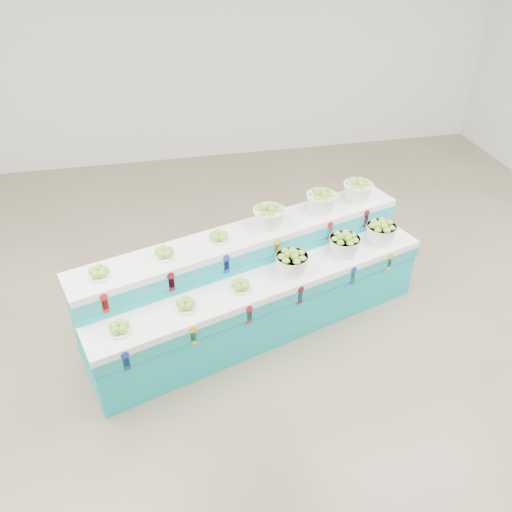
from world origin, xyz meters
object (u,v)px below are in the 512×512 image
Objects in this scene: display_stand at (256,285)px; plate_upper_mid at (164,252)px; basket_upper_right at (358,189)px; basket_lower_left at (292,262)px.

plate_upper_mid is (-0.88, -0.04, 0.56)m from display_stand.
basket_lower_left is at bearing -141.22° from basket_upper_right.
basket_upper_right is (1.28, 0.64, 0.63)m from display_stand.
basket_lower_left is 1.54× the size of plate_upper_mid.
plate_upper_mid reaches higher than display_stand.
basket_lower_left is 1.24m from plate_upper_mid.
basket_upper_right is at bearing 38.78° from basket_lower_left.
plate_upper_mid is at bearing -162.59° from basket_upper_right.
display_stand is at bearing -153.66° from basket_upper_right.
plate_upper_mid is 0.65× the size of basket_upper_right.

